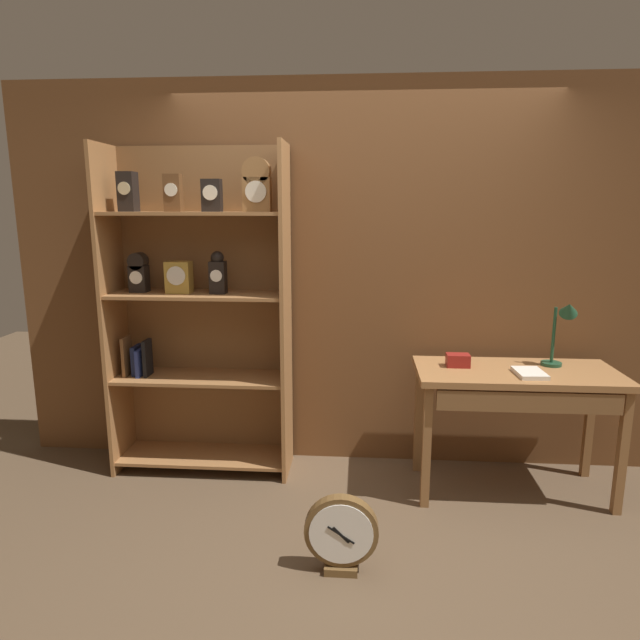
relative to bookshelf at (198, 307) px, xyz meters
name	(u,v)px	position (x,y,z in m)	size (l,w,h in m)	color
ground_plane	(357,567)	(1.08, -1.06, -1.12)	(10.00, 10.00, 0.00)	brown
back_wood_panel	(361,278)	(1.08, 0.21, 0.18)	(4.80, 0.05, 2.60)	brown
bookshelf	(198,307)	(0.00, 0.00, 0.00)	(1.18, 0.39, 2.17)	#9E6B3D
workbench	(517,388)	(2.04, -0.23, -0.43)	(1.22, 0.57, 0.80)	#9E6B3D
desk_lamp	(563,324)	(2.32, -0.12, -0.05)	(0.19, 0.19, 0.44)	#1E472D
toolbox_small	(458,360)	(1.68, -0.16, -0.28)	(0.14, 0.09, 0.08)	maroon
open_repair_manual	(529,373)	(2.08, -0.31, -0.31)	(0.16, 0.22, 0.03)	silver
round_clock_large	(341,534)	(1.00, -1.09, -0.92)	(0.36, 0.11, 0.40)	brown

